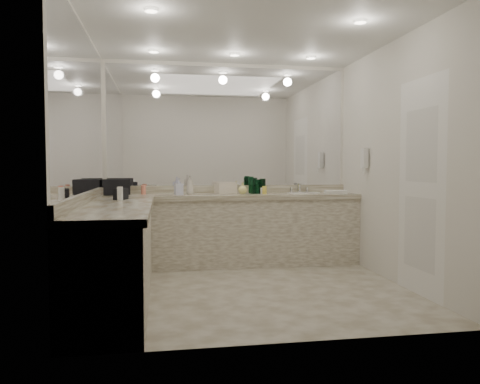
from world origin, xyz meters
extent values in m
plane|color=beige|center=(0.00, 0.00, 0.00)|extent=(3.20, 3.20, 0.00)
plane|color=white|center=(0.00, 0.00, 2.60)|extent=(3.20, 3.20, 0.00)
cube|color=silver|center=(0.00, 1.50, 1.30)|extent=(3.20, 0.02, 2.60)
cube|color=silver|center=(-1.60, 0.00, 1.30)|extent=(0.02, 3.00, 2.60)
cube|color=silver|center=(1.60, 0.00, 1.30)|extent=(0.02, 3.00, 2.60)
cube|color=beige|center=(0.00, 1.20, 0.42)|extent=(3.20, 0.60, 0.84)
cube|color=beige|center=(0.00, 1.19, 0.87)|extent=(3.20, 0.64, 0.06)
cube|color=beige|center=(-1.30, -0.30, 0.42)|extent=(0.60, 2.40, 0.84)
cube|color=beige|center=(-1.29, -0.30, 0.87)|extent=(0.64, 2.42, 0.06)
cube|color=beige|center=(0.00, 1.48, 0.95)|extent=(3.20, 0.04, 0.10)
cube|color=beige|center=(-1.58, 0.00, 0.95)|extent=(0.04, 3.00, 0.10)
cube|color=white|center=(0.00, 1.49, 1.77)|extent=(3.12, 0.01, 1.55)
cube|color=white|center=(-1.59, 0.00, 1.77)|extent=(0.01, 2.92, 1.55)
cylinder|color=white|center=(0.95, 1.20, 0.90)|extent=(0.44, 0.44, 0.03)
cube|color=silver|center=(0.95, 1.41, 0.97)|extent=(0.24, 0.16, 0.14)
cube|color=white|center=(1.56, 0.70, 1.35)|extent=(0.06, 0.10, 0.24)
cube|color=white|center=(1.59, -0.50, 1.05)|extent=(0.02, 0.82, 2.10)
cube|color=black|center=(-1.43, 1.24, 0.99)|extent=(0.36, 0.26, 0.19)
cube|color=black|center=(-1.30, 0.43, 0.96)|extent=(0.14, 0.23, 0.12)
cube|color=silver|center=(-0.06, 1.28, 0.97)|extent=(0.29, 0.22, 0.15)
cube|color=white|center=(1.35, 1.10, 0.92)|extent=(0.29, 0.22, 0.04)
cylinder|color=white|center=(-1.30, 0.31, 0.97)|extent=(0.06, 0.06, 0.14)
imported|color=beige|center=(-0.53, 1.19, 1.02)|extent=(0.11, 0.11, 0.23)
imported|color=silver|center=(-0.67, 1.14, 1.00)|extent=(0.12, 0.12, 0.21)
imported|color=#E7DF82|center=(0.15, 1.22, 0.97)|extent=(0.12, 0.12, 0.15)
cylinder|color=#094423|center=(0.40, 1.21, 1.00)|extent=(0.07, 0.07, 0.19)
cylinder|color=#094423|center=(0.41, 1.22, 1.00)|extent=(0.07, 0.07, 0.19)
cylinder|color=#094423|center=(0.29, 1.23, 1.00)|extent=(0.07, 0.07, 0.20)
cylinder|color=#094423|center=(0.28, 1.34, 1.01)|extent=(0.07, 0.07, 0.22)
cylinder|color=#094423|center=(0.34, 1.23, 0.99)|extent=(0.07, 0.07, 0.18)
cylinder|color=#E57F66|center=(-1.10, 1.29, 0.96)|extent=(0.06, 0.06, 0.12)
cylinder|color=silver|center=(-0.68, 1.33, 0.95)|extent=(0.07, 0.07, 0.09)
cylinder|color=#3F3F4C|center=(0.38, 1.27, 0.96)|extent=(0.04, 0.04, 0.12)
cylinder|color=white|center=(0.40, 1.18, 0.94)|extent=(0.06, 0.06, 0.08)
cylinder|color=#F2D84C|center=(0.41, 1.13, 0.95)|extent=(0.06, 0.06, 0.10)
camera|label=1|loc=(-0.88, -4.65, 1.25)|focal=35.00mm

